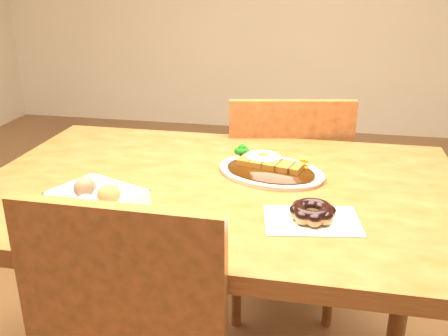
% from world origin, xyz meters
% --- Properties ---
extents(table, '(1.20, 0.80, 0.75)m').
position_xyz_m(table, '(0.00, 0.00, 0.65)').
color(table, '#543110').
rests_on(table, ground).
extents(chair_far, '(0.49, 0.49, 0.87)m').
position_xyz_m(chair_far, '(0.13, 0.54, 0.48)').
color(chair_far, '#543110').
rests_on(chair_far, ground).
extents(katsu_curry_plate, '(0.33, 0.28, 0.06)m').
position_xyz_m(katsu_curry_plate, '(0.12, 0.09, 0.76)').
color(katsu_curry_plate, white).
rests_on(katsu_curry_plate, table).
extents(donut_box, '(0.22, 0.20, 0.05)m').
position_xyz_m(donut_box, '(-0.23, -0.21, 0.78)').
color(donut_box, white).
rests_on(donut_box, table).
extents(pon_de_ring, '(0.22, 0.17, 0.04)m').
position_xyz_m(pon_de_ring, '(0.23, -0.17, 0.77)').
color(pon_de_ring, silver).
rests_on(pon_de_ring, table).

